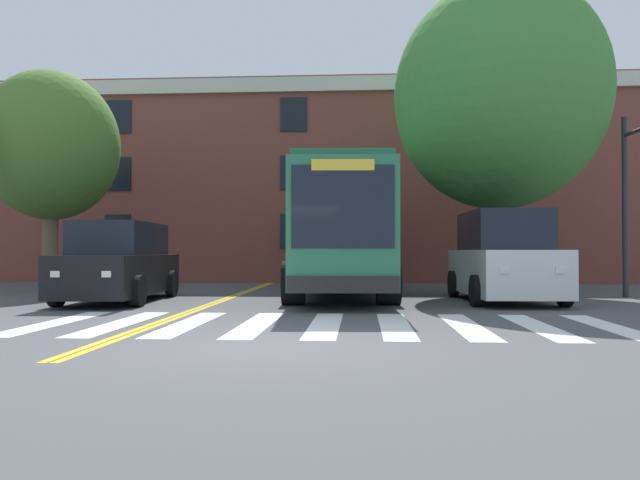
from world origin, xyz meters
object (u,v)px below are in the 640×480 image
at_px(city_bus, 339,231).
at_px(street_tree_curbside_large, 499,95).
at_px(street_tree_curbside_small, 51,146).
at_px(car_tan_behind_bus, 358,261).
at_px(car_white_far_lane, 503,259).
at_px(car_black_near_lane, 120,264).

xyz_separation_m(city_bus, street_tree_curbside_large, (4.94, 0.88, 4.24)).
distance_m(street_tree_curbside_large, street_tree_curbside_small, 14.70).
bearing_deg(car_tan_behind_bus, street_tree_curbside_large, -62.53).
relative_size(street_tree_curbside_large, street_tree_curbside_small, 1.32).
relative_size(car_tan_behind_bus, street_tree_curbside_large, 0.49).
distance_m(car_tan_behind_bus, street_tree_curbside_small, 13.46).
height_order(car_white_far_lane, car_tan_behind_bus, car_white_far_lane).
distance_m(car_white_far_lane, car_tan_behind_bus, 12.04).
bearing_deg(city_bus, car_white_far_lane, -25.94).
bearing_deg(car_tan_behind_bus, car_white_far_lane, -71.54).
relative_size(car_black_near_lane, street_tree_curbside_large, 0.55).
distance_m(city_bus, street_tree_curbside_small, 10.23).
height_order(car_tan_behind_bus, street_tree_curbside_large, street_tree_curbside_large).
bearing_deg(car_black_near_lane, car_white_far_lane, 3.43).
bearing_deg(car_white_far_lane, city_bus, 154.06).
bearing_deg(car_white_far_lane, street_tree_curbside_small, 165.46).
bearing_deg(car_black_near_lane, street_tree_curbside_small, 133.74).
bearing_deg(street_tree_curbside_small, car_black_near_lane, -46.26).
xyz_separation_m(city_bus, car_tan_behind_bus, (0.57, 9.29, -1.04)).
bearing_deg(city_bus, car_tan_behind_bus, 86.50).
relative_size(city_bus, street_tree_curbside_small, 1.51).
distance_m(car_black_near_lane, street_tree_curbside_large, 12.30).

